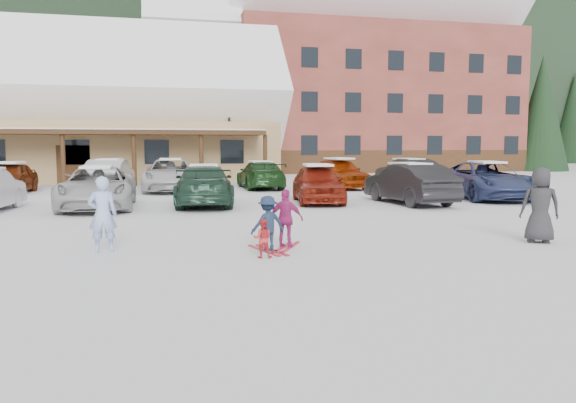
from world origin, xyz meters
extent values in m
plane|color=white|center=(0.00, 0.00, 0.00)|extent=(160.00, 160.00, 0.00)
cube|color=black|center=(0.00, 85.00, 19.00)|extent=(300.00, 70.00, 38.00)
cube|color=tan|center=(-9.00, 28.00, 1.80)|extent=(28.00, 10.00, 3.60)
cube|color=#422814|center=(-9.00, 21.80, 2.90)|extent=(25.20, 2.60, 0.25)
cube|color=white|center=(-9.00, 28.00, 5.54)|extent=(29.12, 9.69, 9.69)
cube|color=maroon|center=(16.00, 38.00, 6.00)|extent=(24.00, 14.00, 12.00)
cube|color=maroon|center=(0.50, 38.00, 4.50)|extent=(7.00, 12.60, 9.00)
cube|color=white|center=(16.00, 38.00, 14.69)|extent=(24.96, 13.57, 13.57)
cube|color=#422814|center=(16.00, 31.04, 0.90)|extent=(24.00, 0.10, 1.80)
cylinder|color=black|center=(2.07, 24.82, 2.77)|extent=(0.16, 0.16, 5.54)
cube|color=black|center=(2.07, 24.82, 5.66)|extent=(0.50, 0.25, 0.25)
cylinder|color=black|center=(30.00, 32.00, 0.66)|extent=(0.60, 0.60, 1.32)
cone|color=black|center=(30.00, 32.00, 6.27)|extent=(4.84, 4.84, 9.90)
cylinder|color=black|center=(6.00, 44.00, 0.54)|extent=(0.60, 0.60, 1.08)
cone|color=black|center=(6.00, 44.00, 5.13)|extent=(3.96, 3.96, 8.10)
cylinder|color=black|center=(34.00, 46.00, 0.69)|extent=(0.60, 0.60, 1.38)
cone|color=black|center=(34.00, 46.00, 6.55)|extent=(5.06, 5.06, 10.35)
imported|color=#A2B7EF|center=(-3.53, 1.39, 0.79)|extent=(0.60, 0.41, 1.57)
imported|color=red|center=(-0.43, 0.05, 0.38)|extent=(0.43, 0.37, 0.77)
imported|color=#192740|center=(-0.20, 0.72, 0.58)|extent=(0.83, 0.62, 1.16)
cube|color=red|center=(-0.20, 0.72, 0.01)|extent=(0.57, 1.40, 0.03)
imported|color=#AC246F|center=(0.25, 0.95, 0.63)|extent=(0.80, 0.63, 1.27)
cube|color=red|center=(0.25, 0.95, 0.01)|extent=(0.84, 1.33, 0.03)
imported|color=#2A292C|center=(5.98, 0.32, 0.86)|extent=(0.99, 0.86, 1.71)
imported|color=#B9B9B9|center=(-4.44, 9.85, 0.73)|extent=(2.43, 5.27, 1.46)
imported|color=#1D3A2A|center=(-0.76, 9.97, 0.74)|extent=(2.48, 5.24, 1.48)
imported|color=maroon|center=(3.58, 10.01, 0.73)|extent=(2.34, 4.49, 1.46)
imported|color=black|center=(6.84, 8.85, 0.76)|extent=(1.99, 4.73, 1.52)
imported|color=navy|center=(10.76, 9.93, 0.76)|extent=(3.34, 5.80, 1.52)
imported|color=maroon|center=(-8.95, 17.10, 0.71)|extent=(1.92, 4.28, 1.43)
imported|color=#B2B3B7|center=(-4.61, 17.42, 0.76)|extent=(2.15, 4.80, 1.53)
imported|color=silver|center=(-1.77, 16.90, 0.77)|extent=(2.80, 5.66, 1.55)
imported|color=#183E17|center=(2.69, 17.36, 0.69)|extent=(1.94, 4.76, 1.38)
imported|color=#912B06|center=(6.64, 16.64, 0.77)|extent=(2.42, 4.73, 1.54)
imported|color=black|center=(10.41, 16.51, 0.75)|extent=(2.15, 4.70, 1.49)
camera|label=1|loc=(-2.42, -10.62, 2.20)|focal=35.00mm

